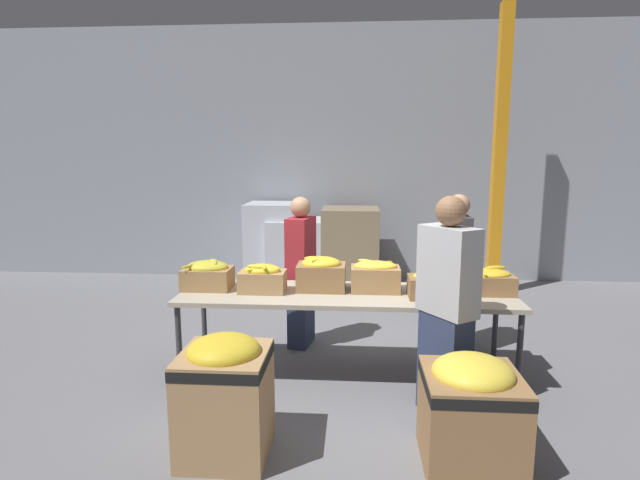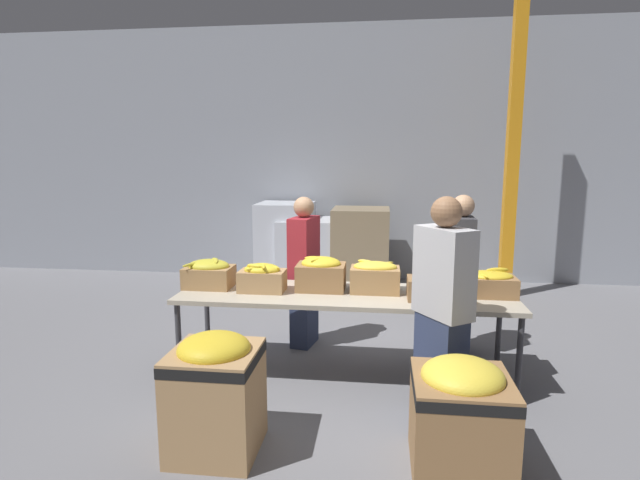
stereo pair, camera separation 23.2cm
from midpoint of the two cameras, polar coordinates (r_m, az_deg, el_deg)
The scene contains 18 objects.
ground_plane at distance 4.71m, azimuth 1.48°, elevation -15.16°, with size 30.00×30.00×0.00m, color slate.
wall_back at distance 8.08m, azimuth 2.79°, elevation 9.70°, with size 16.00×0.08×4.00m.
sorting_table at distance 4.46m, azimuth 1.52°, elevation -6.63°, with size 2.94×0.83×0.77m.
banana_box_0 at distance 4.69m, azimuth -14.12°, elevation -3.84°, with size 0.43×0.35×0.27m.
banana_box_1 at distance 4.48m, azimuth -8.08°, elevation -4.31°, with size 0.41×0.28×0.27m.
banana_box_2 at distance 4.51m, azimuth -1.34°, elevation -3.80°, with size 0.43×0.32×0.31m.
banana_box_3 at distance 4.48m, azimuth 4.86°, elevation -4.10°, with size 0.43×0.28×0.29m.
banana_box_4 at distance 4.35m, azimuth 11.30°, elevation -5.04°, with size 0.41×0.29×0.24m.
banana_box_5 at distance 4.61m, azimuth 17.30°, elevation -4.47°, with size 0.43×0.31×0.25m.
volunteer_0 at distance 5.18m, azimuth 14.03°, elevation -3.83°, with size 0.23×0.44×1.60m.
volunteer_1 at distance 3.86m, azimuth 12.61°, elevation -7.67°, with size 0.44×0.50×1.69m.
volunteer_2 at distance 5.18m, azimuth -3.48°, elevation -3.76°, with size 0.29×0.45×1.57m.
donation_bin_0 at distance 3.50m, azimuth -12.75°, elevation -16.61°, with size 0.57×0.57×0.82m.
donation_bin_1 at distance 3.45m, azimuth 14.96°, elevation -18.06°, with size 0.61×0.61×0.72m.
support_pillar at distance 7.42m, azimuth 18.96°, elevation 9.24°, with size 0.16×0.16×4.00m.
pallet_stack_0 at distance 7.67m, azimuth -3.36°, elevation -1.52°, with size 0.96×0.96×1.03m.
pallet_stack_1 at distance 7.53m, azimuth 2.55°, elevation -1.02°, with size 0.91×0.91×1.21m.
pallet_stack_2 at distance 7.76m, azimuth -6.02°, elevation -0.54°, with size 0.91×0.91×1.27m.
Camera 1 is at (0.07, -4.29, 1.96)m, focal length 28.00 mm.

